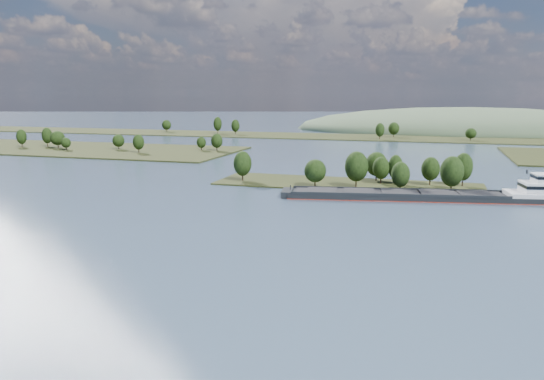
% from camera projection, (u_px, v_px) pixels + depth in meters
% --- Properties ---
extents(ground, '(1800.00, 1800.00, 0.00)m').
position_uv_depth(ground, '(313.00, 221.00, 145.55)').
color(ground, '#314456').
rests_on(ground, ground).
extents(tree_island, '(100.00, 30.51, 14.39)m').
position_uv_depth(tree_island, '(365.00, 175.00, 198.18)').
color(tree_island, black).
rests_on(tree_island, ground).
extents(left_bank, '(300.00, 80.00, 15.71)m').
position_uv_depth(left_bank, '(14.00, 146.00, 342.64)').
color(left_bank, black).
rests_on(left_bank, ground).
extents(back_shoreline, '(900.00, 60.00, 15.39)m').
position_uv_depth(back_shoreline, '(403.00, 138.00, 406.33)').
color(back_shoreline, black).
rests_on(back_shoreline, ground).
extents(hill_west, '(320.00, 160.00, 44.00)m').
position_uv_depth(hill_west, '(467.00, 131.00, 486.08)').
color(hill_west, '#43573C').
rests_on(hill_west, ground).
extents(cargo_barge, '(92.96, 27.21, 12.51)m').
position_uv_depth(cargo_barge, '(442.00, 195.00, 174.09)').
color(cargo_barge, black).
rests_on(cargo_barge, ground).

